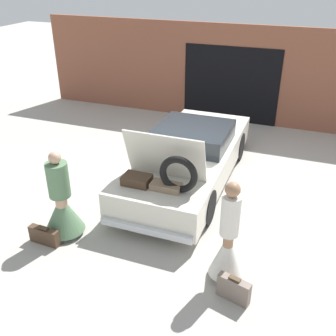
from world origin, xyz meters
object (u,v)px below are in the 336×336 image
(person_left, at_px, (62,206))
(person_right, at_px, (228,245))
(suitcase_beside_left_person, at_px, (44,236))
(car, at_px, (189,158))
(suitcase_beside_right_person, at_px, (234,289))

(person_left, height_order, person_right, person_right)
(suitcase_beside_left_person, bearing_deg, car, 61.16)
(suitcase_beside_left_person, bearing_deg, person_left, 66.60)
(person_right, bearing_deg, person_left, 100.28)
(car, distance_m, person_right, 3.04)
(suitcase_beside_right_person, bearing_deg, car, 118.55)
(car, height_order, suitcase_beside_left_person, car)
(car, distance_m, person_left, 2.98)
(suitcase_beside_left_person, xyz_separation_m, suitcase_beside_right_person, (3.31, -0.12, 0.04))
(person_right, xyz_separation_m, suitcase_beside_left_person, (-3.10, -0.30, -0.45))
(car, height_order, person_left, car)
(person_right, distance_m, suitcase_beside_left_person, 3.14)
(person_left, distance_m, person_right, 2.94)
(car, height_order, suitcase_beside_right_person, car)
(suitcase_beside_left_person, relative_size, suitcase_beside_right_person, 1.12)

